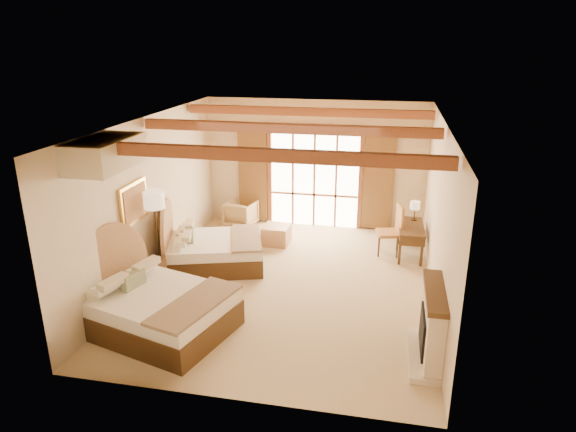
% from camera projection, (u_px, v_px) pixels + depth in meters
% --- Properties ---
extents(floor, '(7.00, 7.00, 0.00)m').
position_uv_depth(floor, '(287.00, 284.00, 10.14)').
color(floor, '#CCB486').
rests_on(floor, ground).
extents(wall_back, '(5.50, 0.00, 5.50)m').
position_uv_depth(wall_back, '(315.00, 164.00, 12.85)').
color(wall_back, beige).
rests_on(wall_back, ground).
extents(wall_left, '(0.00, 7.00, 7.00)m').
position_uv_depth(wall_left, '(151.00, 199.00, 10.13)').
color(wall_left, beige).
rests_on(wall_left, ground).
extents(wall_right, '(0.00, 7.00, 7.00)m').
position_uv_depth(wall_right, '(439.00, 217.00, 9.10)').
color(wall_right, beige).
rests_on(wall_right, ground).
extents(ceiling, '(7.00, 7.00, 0.00)m').
position_uv_depth(ceiling, '(287.00, 122.00, 9.09)').
color(ceiling, '#B97C34').
rests_on(ceiling, ground).
extents(ceiling_beams, '(5.39, 4.60, 0.18)m').
position_uv_depth(ceiling_beams, '(287.00, 128.00, 9.13)').
color(ceiling_beams, '#9A5232').
rests_on(ceiling_beams, ceiling).
extents(french_doors, '(3.95, 0.08, 2.60)m').
position_uv_depth(french_doors, '(314.00, 178.00, 12.91)').
color(french_doors, white).
rests_on(french_doors, ground).
extents(fireplace, '(0.46, 1.40, 1.16)m').
position_uv_depth(fireplace, '(431.00, 329.00, 7.64)').
color(fireplace, beige).
rests_on(fireplace, ground).
extents(painting, '(0.06, 0.95, 0.75)m').
position_uv_depth(painting, '(134.00, 203.00, 9.38)').
color(painting, '#EFBF4D').
rests_on(painting, wall_left).
extents(canopy_valance, '(0.70, 1.40, 0.45)m').
position_uv_depth(canopy_valance, '(106.00, 153.00, 7.77)').
color(canopy_valance, beige).
rests_on(canopy_valance, ceiling).
extents(bed_near, '(2.67, 2.24, 1.47)m').
position_uv_depth(bed_near, '(150.00, 305.00, 8.44)').
color(bed_near, '#422716').
rests_on(bed_near, floor).
extents(bed_far, '(2.41, 2.03, 1.32)m').
position_uv_depth(bed_far, '(208.00, 248.00, 10.85)').
color(bed_far, '#422716').
rests_on(bed_far, floor).
extents(nightstand, '(0.56, 0.56, 0.65)m').
position_uv_depth(nightstand, '(148.00, 281.00, 9.55)').
color(nightstand, '#422716').
rests_on(nightstand, floor).
extents(floor_lamp, '(0.40, 0.40, 1.87)m').
position_uv_depth(floor_lamp, '(155.00, 205.00, 9.75)').
color(floor_lamp, '#3C2E17').
rests_on(floor_lamp, floor).
extents(armchair, '(0.83, 0.85, 0.66)m').
position_uv_depth(armchair, '(241.00, 214.00, 13.15)').
color(armchair, '#A78753').
rests_on(armchair, floor).
extents(ottoman, '(0.63, 0.63, 0.44)m').
position_uv_depth(ottoman, '(276.00, 235.00, 12.06)').
color(ottoman, tan).
rests_on(ottoman, floor).
extents(desk, '(0.58, 1.28, 0.68)m').
position_uv_depth(desk, '(410.00, 239.00, 11.41)').
color(desk, '#422716').
rests_on(desk, floor).
extents(desk_chair, '(0.61, 0.60, 1.14)m').
position_uv_depth(desk_chair, '(390.00, 239.00, 11.43)').
color(desk_chair, '#B5803F').
rests_on(desk_chair, floor).
extents(desk_lamp, '(0.22, 0.22, 0.44)m').
position_uv_depth(desk_lamp, '(415.00, 206.00, 11.55)').
color(desk_lamp, '#3C2E17').
rests_on(desk_lamp, desk).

